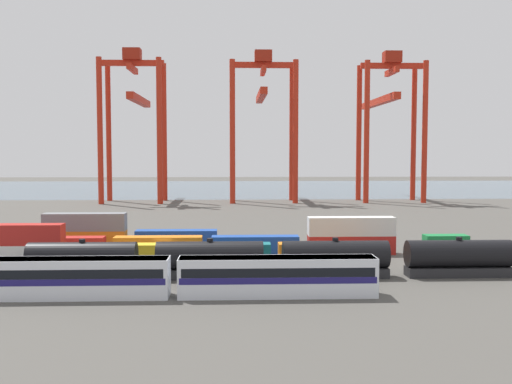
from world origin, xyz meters
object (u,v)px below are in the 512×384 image
at_px(shipping_container_5, 223,254).
at_px(gantry_crane_west, 134,111).
at_px(passenger_train, 69,276).
at_px(gantry_crane_east, 388,111).
at_px(shipping_container_13, 446,244).
at_px(freight_tank_row, 273,259).
at_px(gantry_crane_central, 263,110).
at_px(shipping_container_10, 255,245).

distance_m(shipping_container_5, gantry_crane_west, 101.74).
distance_m(passenger_train, gantry_crane_east, 130.99).
distance_m(shipping_container_5, shipping_container_13, 31.91).
height_order(freight_tank_row, gantry_crane_east, gantry_crane_east).
xyz_separation_m(freight_tank_row, gantry_crane_central, (3.89, 103.57, 23.90)).
height_order(passenger_train, shipping_container_10, passenger_train).
xyz_separation_m(passenger_train, shipping_container_10, (19.15, 23.67, -0.84)).
bearing_deg(shipping_container_13, freight_tank_row, -149.21).
relative_size(passenger_train, shipping_container_13, 10.03).
xyz_separation_m(shipping_container_10, gantry_crane_west, (-31.19, 88.44, 24.60)).
bearing_deg(freight_tank_row, gantry_crane_west, 107.49).
relative_size(shipping_container_10, gantry_crane_west, 0.28).
distance_m(shipping_container_10, gantry_crane_west, 96.96).
xyz_separation_m(passenger_train, gantry_crane_central, (24.49, 112.08, 23.93)).
bearing_deg(shipping_container_5, gantry_crane_east, 64.36).
bearing_deg(gantry_crane_west, gantry_crane_central, -0.05).
distance_m(shipping_container_13, gantry_crane_central, 94.31).
xyz_separation_m(gantry_crane_central, gantry_crane_east, (36.54, 1.35, -0.12)).
bearing_deg(shipping_container_13, shipping_container_10, 180.00).
distance_m(freight_tank_row, shipping_container_13, 29.63).
bearing_deg(shipping_container_10, gantry_crane_west, 109.43).
relative_size(freight_tank_row, gantry_crane_west, 1.28).
bearing_deg(freight_tank_row, shipping_container_13, 30.79).
height_order(shipping_container_10, gantry_crane_central, gantry_crane_central).
height_order(freight_tank_row, shipping_container_5, freight_tank_row).
bearing_deg(passenger_train, gantry_crane_west, 96.13).
height_order(shipping_container_5, shipping_container_10, same).
relative_size(shipping_container_13, gantry_crane_east, 0.14).
bearing_deg(shipping_container_13, passenger_train, -152.79).
height_order(freight_tank_row, gantry_crane_west, gantry_crane_west).
height_order(passenger_train, shipping_container_13, passenger_train).
relative_size(shipping_container_5, gantry_crane_east, 0.28).
xyz_separation_m(gantry_crane_west, gantry_crane_central, (36.54, -0.03, 0.18)).
bearing_deg(shipping_container_10, gantry_crane_east, 64.99).
height_order(gantry_crane_west, gantry_crane_central, gantry_crane_west).
distance_m(gantry_crane_west, gantry_crane_central, 36.54).
bearing_deg(gantry_crane_east, passenger_train, -118.28).
distance_m(gantry_crane_central, gantry_crane_east, 36.56).
bearing_deg(freight_tank_row, shipping_container_5, 123.96).
bearing_deg(shipping_container_5, shipping_container_10, 56.48).
relative_size(passenger_train, shipping_container_5, 5.01).
bearing_deg(passenger_train, gantry_crane_east, 61.72).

